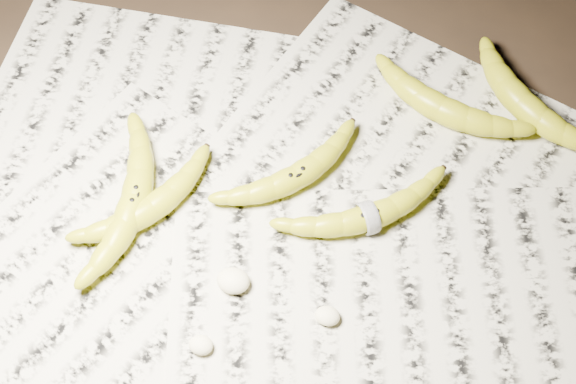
% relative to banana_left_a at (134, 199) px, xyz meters
% --- Properties ---
extents(ground, '(3.00, 3.00, 0.00)m').
position_rel_banana_left_a_xyz_m(ground, '(0.16, 0.04, -0.03)').
color(ground, black).
rests_on(ground, ground).
extents(newspaper_patch, '(0.90, 0.70, 0.01)m').
position_rel_banana_left_a_xyz_m(newspaper_patch, '(0.20, 0.03, -0.02)').
color(newspaper_patch, beige).
rests_on(newspaper_patch, ground).
extents(banana_left_a, '(0.08, 0.21, 0.04)m').
position_rel_banana_left_a_xyz_m(banana_left_a, '(0.00, 0.00, 0.00)').
color(banana_left_a, gold).
rests_on(banana_left_a, newspaper_patch).
extents(banana_left_b, '(0.14, 0.17, 0.03)m').
position_rel_banana_left_a_xyz_m(banana_left_b, '(0.02, -0.00, -0.00)').
color(banana_left_b, gold).
rests_on(banana_left_b, newspaper_patch).
extents(banana_center, '(0.16, 0.17, 0.03)m').
position_rel_banana_left_a_xyz_m(banana_center, '(0.18, 0.08, -0.00)').
color(banana_center, gold).
rests_on(banana_center, newspaper_patch).
extents(banana_taped, '(0.19, 0.15, 0.03)m').
position_rel_banana_left_a_xyz_m(banana_taped, '(0.28, 0.05, -0.00)').
color(banana_taped, gold).
rests_on(banana_taped, newspaper_patch).
extents(banana_upper_a, '(0.20, 0.11, 0.04)m').
position_rel_banana_left_a_xyz_m(banana_upper_a, '(0.33, 0.23, 0.00)').
color(banana_upper_a, gold).
rests_on(banana_upper_a, newspaper_patch).
extents(banana_upper_b, '(0.18, 0.17, 0.04)m').
position_rel_banana_left_a_xyz_m(banana_upper_b, '(0.43, 0.26, 0.00)').
color(banana_upper_b, gold).
rests_on(banana_upper_b, newspaper_patch).
extents(measuring_tape, '(0.03, 0.04, 0.04)m').
position_rel_banana_left_a_xyz_m(measuring_tape, '(0.28, 0.05, -0.00)').
color(measuring_tape, white).
rests_on(measuring_tape, newspaper_patch).
extents(flesh_chunk_a, '(0.04, 0.03, 0.02)m').
position_rel_banana_left_a_xyz_m(flesh_chunk_a, '(0.14, -0.07, -0.01)').
color(flesh_chunk_a, '#FFF7C5').
rests_on(flesh_chunk_a, newspaper_patch).
extents(flesh_chunk_b, '(0.03, 0.02, 0.02)m').
position_rel_banana_left_a_xyz_m(flesh_chunk_b, '(0.13, -0.15, -0.01)').
color(flesh_chunk_b, '#FFF7C5').
rests_on(flesh_chunk_b, newspaper_patch).
extents(flesh_chunk_c, '(0.03, 0.02, 0.02)m').
position_rel_banana_left_a_xyz_m(flesh_chunk_c, '(0.26, -0.08, -0.01)').
color(flesh_chunk_c, '#FFF7C5').
rests_on(flesh_chunk_c, newspaper_patch).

